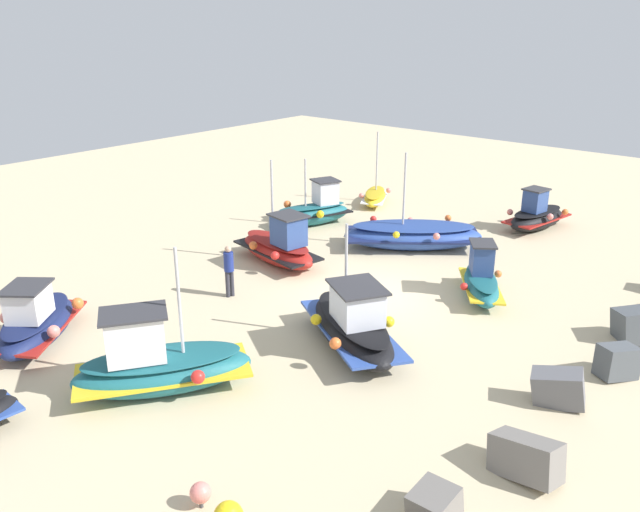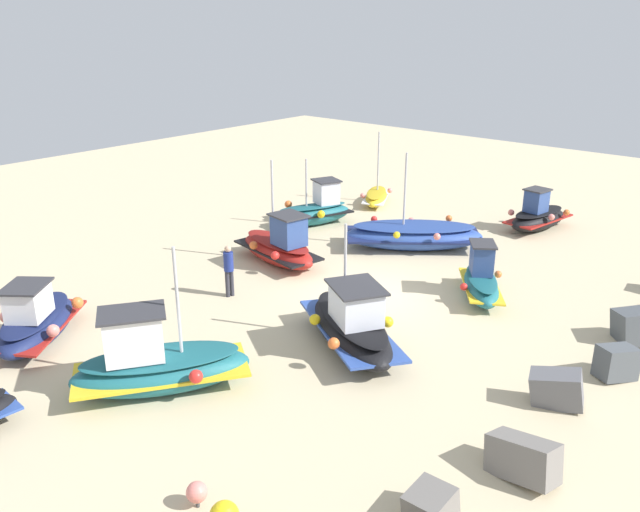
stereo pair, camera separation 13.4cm
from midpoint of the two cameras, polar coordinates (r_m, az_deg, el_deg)
name	(u,v)px [view 1 (the left image)]	position (r m, az deg, el deg)	size (l,w,h in m)	color
ground_plane	(370,296)	(21.72, 4.20, -3.47)	(58.42, 58.42, 0.00)	beige
fishing_boat_0	(375,197)	(32.31, 4.71, 5.20)	(3.16, 2.35, 3.49)	gold
fishing_boat_1	(159,365)	(16.67, -14.13, -9.20)	(4.52, 3.76, 3.72)	#1E6670
fishing_boat_2	(353,325)	(18.18, 2.69, -6.05)	(3.71, 4.67, 3.48)	black
fishing_boat_3	(413,235)	(26.12, 7.98, 1.84)	(4.91, 5.45, 3.86)	#2D4C9E
fishing_boat_4	(279,247)	(24.26, -3.76, 0.82)	(2.32, 4.11, 3.86)	maroon
fishing_boat_5	(314,210)	(28.83, -0.67, 4.01)	(3.82, 2.68, 3.03)	#1E6670
fishing_boat_6	(537,216)	(29.73, 18.28, 3.33)	(3.58, 2.10, 1.85)	black
fishing_boat_8	(36,322)	(20.19, -23.72, -5.29)	(3.82, 3.47, 1.86)	navy
fishing_boat_9	(481,280)	(22.00, 13.73, -2.09)	(3.11, 2.68, 1.83)	#1E6670
person_walking	(229,268)	(21.44, -8.14, -1.00)	(0.32, 0.32, 1.76)	#2D2D38
breakwater_rocks	(598,363)	(18.25, 22.90, -8.65)	(24.36, 2.35, 1.20)	slate
mooring_buoy_1	(200,493)	(13.21, -10.70, -19.67)	(0.41, 0.41, 0.54)	#3F3F42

